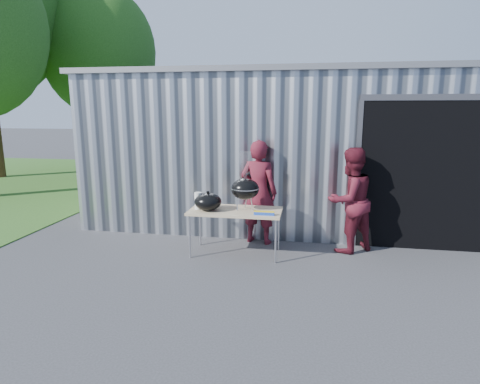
% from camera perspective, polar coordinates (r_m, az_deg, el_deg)
% --- Properties ---
extents(ground, '(80.00, 80.00, 0.00)m').
position_cam_1_polar(ground, '(5.95, -3.11, -11.70)').
color(ground, '#37373A').
extents(building, '(8.20, 6.20, 3.10)m').
position_cam_1_polar(building, '(9.94, 8.00, 6.84)').
color(building, silver).
rests_on(building, ground).
extents(tree_far, '(4.09, 4.09, 6.78)m').
position_cam_1_polar(tree_far, '(16.41, -19.39, 18.26)').
color(tree_far, '#442D19').
rests_on(tree_far, ground).
extents(folding_table, '(1.50, 0.75, 0.75)m').
position_cam_1_polar(folding_table, '(6.56, -0.65, -2.90)').
color(folding_table, tan).
rests_on(folding_table, ground).
extents(kettle_grill, '(0.47, 0.47, 0.94)m').
position_cam_1_polar(kettle_grill, '(6.49, 0.72, 1.07)').
color(kettle_grill, black).
rests_on(kettle_grill, folding_table).
extents(grill_lid, '(0.44, 0.44, 0.32)m').
position_cam_1_polar(grill_lid, '(6.51, -4.57, -1.38)').
color(grill_lid, black).
rests_on(grill_lid, folding_table).
extents(paper_towels, '(0.12, 0.12, 0.28)m').
position_cam_1_polar(paper_towels, '(6.60, -5.96, -1.25)').
color(paper_towels, white).
rests_on(paper_towels, folding_table).
extents(white_tub, '(0.20, 0.15, 0.10)m').
position_cam_1_polar(white_tub, '(6.86, -4.83, -1.50)').
color(white_tub, white).
rests_on(white_tub, folding_table).
extents(foil_box, '(0.32, 0.05, 0.06)m').
position_cam_1_polar(foil_box, '(6.23, 3.45, -3.03)').
color(foil_box, '#1A41AF').
rests_on(foil_box, folding_table).
extents(person_cook, '(0.76, 0.59, 1.84)m').
position_cam_1_polar(person_cook, '(7.09, 2.66, -0.04)').
color(person_cook, '#581622').
rests_on(person_cook, ground).
extents(person_bystander, '(1.08, 1.04, 1.76)m').
position_cam_1_polar(person_bystander, '(6.90, 15.36, -1.14)').
color(person_bystander, '#581622').
rests_on(person_bystander, ground).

